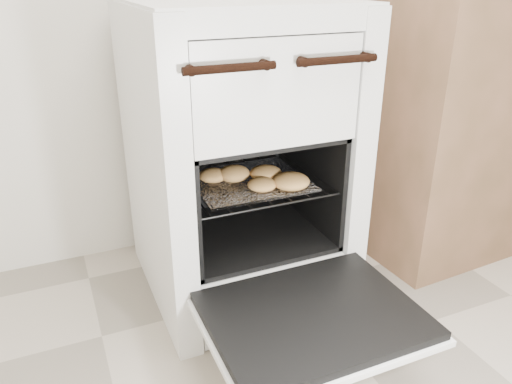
{
  "coord_description": "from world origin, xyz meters",
  "views": [
    {
      "loc": [
        -0.72,
        -0.27,
        1.03
      ],
      "look_at": [
        -0.16,
        1.0,
        0.41
      ],
      "focal_mm": 35.0,
      "sensor_mm": 36.0,
      "label": 1
    }
  ],
  "objects": [
    {
      "name": "baked_rolls",
      "position": [
        -0.15,
        1.03,
        0.45
      ],
      "size": [
        0.33,
        0.28,
        0.05
      ],
      "color": "#E3AE5A",
      "rests_on": "foil_sheet"
    },
    {
      "name": "oven_rack",
      "position": [
        -0.16,
        1.09,
        0.42
      ],
      "size": [
        0.45,
        0.43,
        0.01
      ],
      "color": "black",
      "rests_on": "stove"
    },
    {
      "name": "counter",
      "position": [
        0.86,
        1.21,
        0.49
      ],
      "size": [
        1.03,
        0.72,
        0.99
      ],
      "primitive_type": "cube",
      "rotation": [
        0.0,
        0.0,
        0.06
      ],
      "color": "brown",
      "rests_on": "ground"
    },
    {
      "name": "foil_sheet",
      "position": [
        -0.16,
        1.07,
        0.43
      ],
      "size": [
        0.35,
        0.31,
        0.01
      ],
      "primitive_type": "cube",
      "color": "white",
      "rests_on": "oven_rack"
    },
    {
      "name": "stove",
      "position": [
        -0.16,
        1.16,
        0.46
      ],
      "size": [
        0.62,
        0.69,
        0.95
      ],
      "color": "silver",
      "rests_on": "ground"
    },
    {
      "name": "oven_door",
      "position": [
        -0.16,
        0.63,
        0.21
      ],
      "size": [
        0.56,
        0.43,
        0.04
      ],
      "color": "black",
      "rests_on": "stove"
    }
  ]
}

